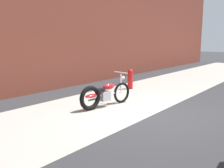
% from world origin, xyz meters
% --- Properties ---
extents(ground_plane, '(80.00, 80.00, 0.00)m').
position_xyz_m(ground_plane, '(0.00, 0.00, 0.00)').
color(ground_plane, '#2D2D30').
extents(sidewalk_slab, '(36.00, 3.50, 0.01)m').
position_xyz_m(sidewalk_slab, '(0.00, 1.75, 0.00)').
color(sidewalk_slab, '#9E998E').
rests_on(sidewalk_slab, ground).
extents(brick_building_wall, '(36.00, 0.50, 6.12)m').
position_xyz_m(brick_building_wall, '(0.00, 5.20, 3.06)').
color(brick_building_wall, brown).
rests_on(brick_building_wall, ground).
extents(motorcycle_red, '(2.00, 0.65, 1.03)m').
position_xyz_m(motorcycle_red, '(-0.18, 1.60, 0.40)').
color(motorcycle_red, black).
rests_on(motorcycle_red, ground).
extents(fire_hydrant, '(0.22, 0.22, 0.84)m').
position_xyz_m(fire_hydrant, '(2.78, 2.61, 0.42)').
color(fire_hydrant, red).
rests_on(fire_hydrant, ground).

